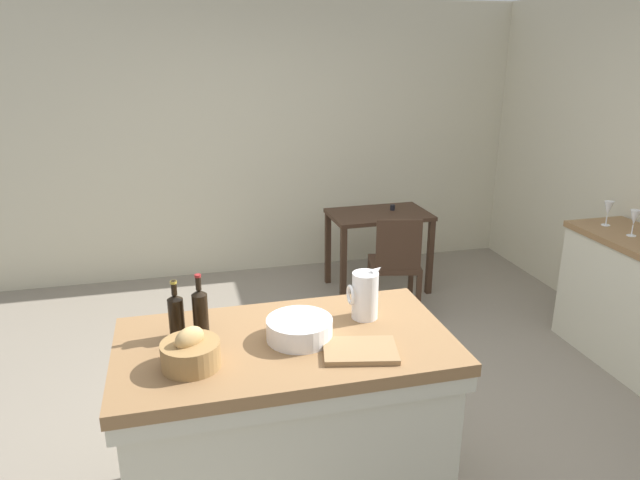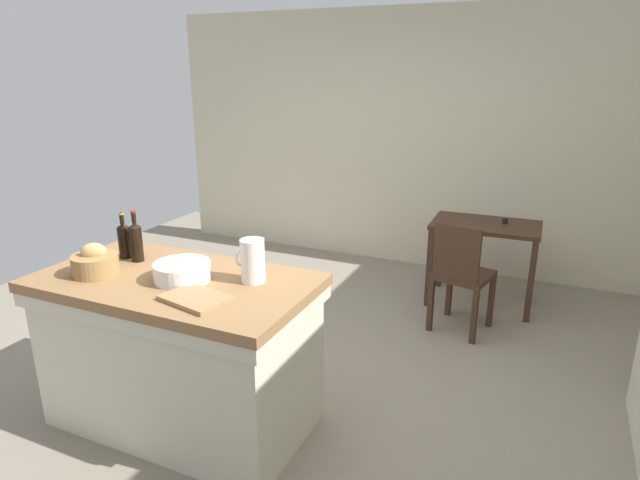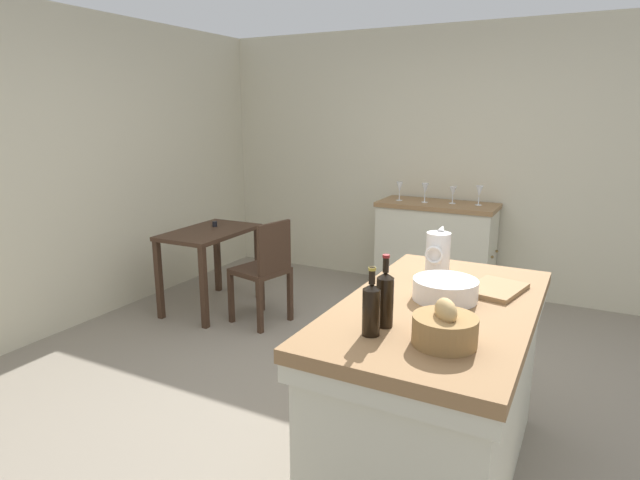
{
  "view_description": "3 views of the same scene",
  "coord_description": "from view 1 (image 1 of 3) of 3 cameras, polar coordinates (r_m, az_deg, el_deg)",
  "views": [
    {
      "loc": [
        -0.84,
        -3.07,
        2.22
      ],
      "look_at": [
        0.03,
        0.39,
        1.01
      ],
      "focal_mm": 32.86,
      "sensor_mm": 36.0,
      "label": 1
    },
    {
      "loc": [
        1.44,
        -2.86,
        2.01
      ],
      "look_at": [
        0.06,
        0.23,
        0.93
      ],
      "focal_mm": 30.09,
      "sensor_mm": 36.0,
      "label": 2
    },
    {
      "loc": [
        -2.72,
        -1.28,
        1.78
      ],
      "look_at": [
        0.06,
        0.19,
        1.02
      ],
      "focal_mm": 29.62,
      "sensor_mm": 36.0,
      "label": 3
    }
  ],
  "objects": [
    {
      "name": "wall_back",
      "position": [
        5.8,
        -5.66,
        9.55
      ],
      "size": [
        5.32,
        0.12,
        2.6
      ],
      "primitive_type": "cube",
      "color": "beige",
      "rests_on": "ground"
    },
    {
      "name": "ground_plane",
      "position": [
        3.88,
        1.06,
        -16.16
      ],
      "size": [
        6.76,
        6.76,
        0.0
      ],
      "primitive_type": "plane",
      "color": "gray"
    },
    {
      "name": "wooden_chair",
      "position": [
        4.84,
        7.36,
        -2.28
      ],
      "size": [
        0.48,
        0.48,
        0.91
      ],
      "color": "#3D281C",
      "rests_on": "ground"
    },
    {
      "name": "wash_bowl",
      "position": [
        2.73,
        -2.01,
        -8.65
      ],
      "size": [
        0.31,
        0.31,
        0.1
      ],
      "primitive_type": "cylinder",
      "color": "white",
      "rests_on": "island_table"
    },
    {
      "name": "wine_glass_right",
      "position": [
        4.8,
        26.26,
        2.73
      ],
      "size": [
        0.07,
        0.07,
        0.18
      ],
      "color": "white",
      "rests_on": "side_cabinet"
    },
    {
      "name": "wine_bottle_amber",
      "position": [
        2.79,
        -13.83,
        -7.07
      ],
      "size": [
        0.07,
        0.07,
        0.28
      ],
      "color": "black",
      "rests_on": "island_table"
    },
    {
      "name": "bread_basket",
      "position": [
        2.56,
        -12.49,
        -10.65
      ],
      "size": [
        0.25,
        0.25,
        0.18
      ],
      "color": "olive",
      "rests_on": "island_table"
    },
    {
      "name": "island_table",
      "position": [
        2.97,
        -3.25,
        -16.83
      ],
      "size": [
        1.54,
        0.84,
        0.91
      ],
      "color": "olive",
      "rests_on": "ground"
    },
    {
      "name": "side_cabinet",
      "position": [
        4.74,
        28.45,
        -5.37
      ],
      "size": [
        0.52,
        1.14,
        0.93
      ],
      "color": "olive",
      "rests_on": "ground"
    },
    {
      "name": "cutting_board",
      "position": [
        2.63,
        3.93,
        -10.69
      ],
      "size": [
        0.36,
        0.29,
        0.02
      ],
      "primitive_type": "cube",
      "rotation": [
        0.0,
        0.0,
        -0.21
      ],
      "color": "#99754C",
      "rests_on": "island_table"
    },
    {
      "name": "writing_desk",
      "position": [
        5.4,
        5.74,
        1.43
      ],
      "size": [
        0.91,
        0.58,
        0.79
      ],
      "color": "#3D281C",
      "rests_on": "ground"
    },
    {
      "name": "wine_bottle_dark",
      "position": [
        2.77,
        -11.58,
        -6.83
      ],
      "size": [
        0.07,
        0.07,
        0.31
      ],
      "color": "black",
      "rests_on": "island_table"
    },
    {
      "name": "pitcher",
      "position": [
        2.9,
        4.38,
        -5.35
      ],
      "size": [
        0.17,
        0.13,
        0.28
      ],
      "color": "white",
      "rests_on": "island_table"
    },
    {
      "name": "wine_glass_middle",
      "position": [
        4.61,
        28.28,
        1.87
      ],
      "size": [
        0.07,
        0.07,
        0.19
      ],
      "color": "white",
      "rests_on": "side_cabinet"
    }
  ]
}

